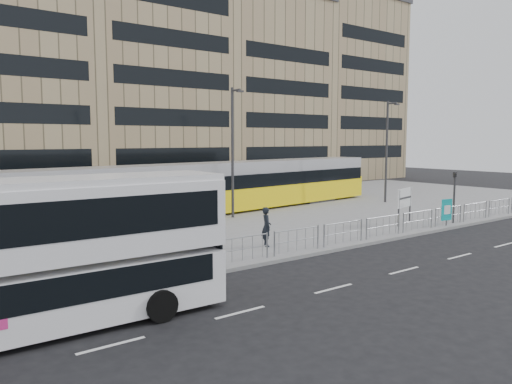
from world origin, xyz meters
TOP-DOWN VIEW (x-y plane):
  - ground at (0.00, 0.00)m, footprint 120.00×120.00m
  - plaza at (0.00, 12.00)m, footprint 64.00×24.00m
  - kerb at (0.00, 0.05)m, footprint 64.00×0.25m
  - building_row at (1.55, 34.27)m, footprint 70.40×18.40m
  - pedestrian_barrier at (2.00, 0.50)m, footprint 32.07×0.07m
  - road_markings at (1.00, -4.00)m, footprint 62.00×0.12m
  - double_decker_bus at (-15.23, -2.00)m, footprint 10.44×2.85m
  - tram at (0.33, 12.80)m, footprint 29.60×6.10m
  - station_sign at (6.32, 2.15)m, footprint 1.84×0.53m
  - ad_panel at (7.95, 0.40)m, footprint 0.84×0.18m
  - pedestrian at (-3.97, 2.35)m, footprint 0.69×0.80m
  - traffic_light_west at (-8.34, 1.46)m, footprint 0.19×0.22m
  - traffic_light_east at (9.12, 0.67)m, footprint 0.21×0.23m
  - lamp_post_west at (-0.27, 10.50)m, footprint 0.45×1.04m
  - lamp_post_east at (13.96, 9.53)m, footprint 0.45×1.04m

SIDE VIEW (x-z plane):
  - ground at x=0.00m, z-range 0.00..0.00m
  - road_markings at x=1.00m, z-range 0.00..0.01m
  - kerb at x=0.00m, z-range -0.01..0.16m
  - plaza at x=0.00m, z-range 0.00..0.15m
  - pedestrian_barrier at x=2.00m, z-range 0.43..1.53m
  - ad_panel at x=7.95m, z-range 0.28..1.85m
  - pedestrian at x=-3.97m, z-range 0.15..2.02m
  - station_sign at x=6.32m, z-range 0.57..2.73m
  - tram at x=0.33m, z-range 0.16..3.63m
  - traffic_light_west at x=-8.34m, z-range 0.57..3.67m
  - traffic_light_east at x=9.12m, z-range 0.57..3.67m
  - double_decker_bus at x=-15.23m, z-range 0.17..4.33m
  - lamp_post_east at x=13.96m, z-range 0.52..8.57m
  - lamp_post_west at x=-0.27m, z-range 0.52..8.83m
  - building_row at x=1.55m, z-range -2.69..28.51m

